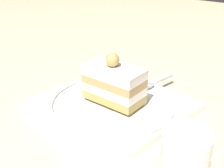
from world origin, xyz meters
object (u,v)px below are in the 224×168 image
at_px(cake_slice, 114,83).
at_px(fork, 153,83).
at_px(drink_glass_near, 184,160).
at_px(dessert_plate, 112,104).

relative_size(cake_slice, fork, 0.89).
distance_m(fork, drink_glass_near, 0.23).
bearing_deg(fork, dessert_plate, 164.23).
xyz_separation_m(cake_slice, drink_glass_near, (-0.09, -0.17, -0.02)).
bearing_deg(drink_glass_near, cake_slice, 63.10).
distance_m(cake_slice, fork, 0.10).
bearing_deg(dessert_plate, fork, -15.77).
distance_m(dessert_plate, fork, 0.10).
bearing_deg(cake_slice, dessert_plate, 118.17).
xyz_separation_m(fork, drink_glass_near, (-0.18, -0.15, 0.01)).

